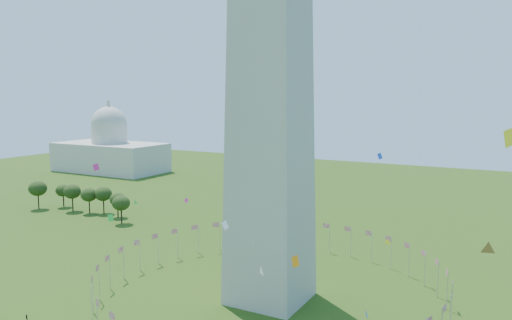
{
  "coord_description": "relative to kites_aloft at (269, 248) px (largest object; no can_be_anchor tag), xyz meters",
  "views": [
    {
      "loc": [
        51.19,
        -50.61,
        47.81
      ],
      "look_at": [
        4.44,
        35.0,
        35.16
      ],
      "focal_mm": 35.0,
      "sensor_mm": 36.0,
      "label": 1
    }
  ],
  "objects": [
    {
      "name": "kites_aloft",
      "position": [
        0.0,
        0.0,
        0.0
      ],
      "size": [
        105.3,
        72.0,
        38.77
      ],
      "color": "white",
      "rests_on": "ground"
    },
    {
      "name": "capitol_building",
      "position": [
        -191.99,
        153.88,
        2.28
      ],
      "size": [
        70.0,
        35.0,
        46.0
      ],
      "primitive_type": null,
      "color": "beige",
      "rests_on": "ground"
    },
    {
      "name": "tree_line_west",
      "position": [
        -118.91,
        64.51,
        -15.38
      ],
      "size": [
        55.51,
        15.59,
        11.75
      ],
      "color": "#2F4B19",
      "rests_on": "ground"
    },
    {
      "name": "flag_ring",
      "position": [
        -11.99,
        23.88,
        -16.22
      ],
      "size": [
        80.24,
        80.24,
        9.0
      ],
      "color": "silver",
      "rests_on": "ground"
    }
  ]
}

